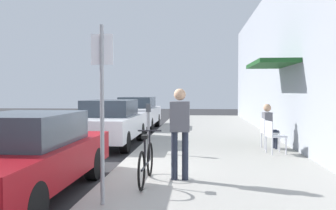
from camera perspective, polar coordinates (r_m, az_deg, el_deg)
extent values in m
plane|color=#2D2D30|center=(7.88, -8.59, -10.85)|extent=(60.00, 60.00, 0.00)
cube|color=#9E9B93|center=(9.64, 7.54, -8.10)|extent=(4.50, 32.00, 0.12)
cube|color=#999EA8|center=(9.96, 21.70, 8.25)|extent=(0.30, 32.00, 5.71)
cube|color=#19471E|center=(11.49, 15.72, 6.19)|extent=(1.10, 2.80, 0.12)
cube|color=maroon|center=(6.52, -21.82, -8.29)|extent=(1.80, 4.40, 0.57)
cube|color=#333D47|center=(6.58, -21.30, -3.45)|extent=(1.48, 2.11, 0.52)
cylinder|color=black|center=(7.54, -11.59, -8.98)|extent=(0.22, 0.64, 0.64)
cylinder|color=black|center=(8.12, -22.49, -8.30)|extent=(0.22, 0.64, 0.64)
cylinder|color=black|center=(5.05, -20.63, -14.61)|extent=(0.22, 0.64, 0.64)
cube|color=silver|center=(12.03, -9.13, -3.25)|extent=(1.80, 4.40, 0.66)
cube|color=#333D47|center=(12.14, -8.98, -0.43)|extent=(1.48, 2.11, 0.51)
cylinder|color=black|center=(13.24, -4.36, -4.18)|extent=(0.22, 0.64, 0.64)
cylinder|color=black|center=(13.58, -10.99, -4.05)|extent=(0.22, 0.64, 0.64)
cylinder|color=black|center=(10.57, -6.72, -5.77)|extent=(0.22, 0.64, 0.64)
cylinder|color=black|center=(11.00, -14.87, -5.52)|extent=(0.22, 0.64, 0.64)
cube|color=silver|center=(17.27, -4.85, -1.56)|extent=(1.80, 4.40, 0.69)
cube|color=#333D47|center=(17.39, -4.77, 0.43)|extent=(1.48, 2.11, 0.50)
cylinder|color=black|center=(18.53, -1.72, -2.38)|extent=(0.22, 0.64, 0.64)
cylinder|color=black|center=(18.77, -6.54, -2.34)|extent=(0.22, 0.64, 0.64)
cylinder|color=black|center=(15.83, -2.84, -3.15)|extent=(0.22, 0.64, 0.64)
cylinder|color=black|center=(16.12, -8.44, -3.08)|extent=(0.22, 0.64, 0.64)
cylinder|color=slate|center=(9.84, -3.06, -4.29)|extent=(0.07, 0.07, 1.10)
cube|color=#383D42|center=(9.79, -3.07, -0.45)|extent=(0.12, 0.10, 0.22)
cylinder|color=gray|center=(5.35, -10.25, -1.60)|extent=(0.06, 0.06, 2.60)
cube|color=white|center=(5.40, -10.26, 8.53)|extent=(0.32, 0.02, 0.44)
torus|color=black|center=(7.18, -2.83, -8.44)|extent=(0.04, 0.66, 0.66)
torus|color=black|center=(6.16, -4.14, -10.20)|extent=(0.04, 0.66, 0.66)
cylinder|color=black|center=(6.67, -3.43, -9.25)|extent=(0.04, 1.05, 0.04)
cylinder|color=black|center=(6.48, -3.63, -7.34)|extent=(0.04, 0.04, 0.50)
cube|color=black|center=(6.44, -3.64, -4.97)|extent=(0.10, 0.20, 0.06)
cylinder|color=black|center=(7.09, -2.89, -6.28)|extent=(0.03, 0.03, 0.56)
cylinder|color=black|center=(7.05, -2.89, -4.03)|extent=(0.46, 0.03, 0.03)
cylinder|color=silver|center=(10.39, 17.02, -5.85)|extent=(0.04, 0.04, 0.45)
cylinder|color=silver|center=(10.05, 17.95, -6.12)|extent=(0.04, 0.04, 0.45)
cylinder|color=silver|center=(10.23, 15.08, -5.95)|extent=(0.04, 0.04, 0.45)
cylinder|color=silver|center=(9.89, 15.96, -6.24)|extent=(0.04, 0.04, 0.45)
cube|color=silver|center=(10.10, 16.52, -4.69)|extent=(0.53, 0.53, 0.03)
cube|color=silver|center=(10.00, 15.46, -3.57)|extent=(0.13, 0.44, 0.40)
cylinder|color=silver|center=(11.20, 16.27, -5.27)|extent=(0.04, 0.04, 0.45)
cylinder|color=silver|center=(10.84, 16.83, -5.51)|extent=(0.04, 0.04, 0.45)
cylinder|color=silver|center=(11.10, 14.38, -5.31)|extent=(0.04, 0.04, 0.45)
cylinder|color=silver|center=(10.74, 14.87, -5.57)|extent=(0.04, 0.04, 0.45)
cube|color=silver|center=(10.94, 15.60, -4.17)|extent=(0.47, 0.47, 0.03)
cube|color=silver|center=(10.87, 14.57, -3.11)|extent=(0.07, 0.44, 0.40)
cylinder|color=#232838|center=(11.11, 16.35, -5.27)|extent=(0.11, 0.11, 0.47)
cylinder|color=#232838|center=(11.05, 15.71, -4.08)|extent=(0.37, 0.17, 0.14)
cylinder|color=#232838|center=(10.92, 16.64, -5.40)|extent=(0.11, 0.11, 0.47)
cylinder|color=#232838|center=(10.86, 15.99, -4.19)|extent=(0.37, 0.17, 0.14)
cube|color=#595960|center=(10.89, 15.21, -2.58)|extent=(0.25, 0.38, 0.56)
sphere|color=tan|center=(10.87, 15.23, -0.42)|extent=(0.22, 0.22, 0.22)
cylinder|color=#232838|center=(6.86, 1.01, -7.91)|extent=(0.12, 0.12, 0.90)
cylinder|color=#232838|center=(6.85, 2.69, -7.93)|extent=(0.12, 0.12, 0.90)
cube|color=#595960|center=(6.77, 1.86, -1.82)|extent=(0.36, 0.22, 0.56)
sphere|color=tan|center=(6.75, 1.86, 1.65)|extent=(0.22, 0.22, 0.22)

